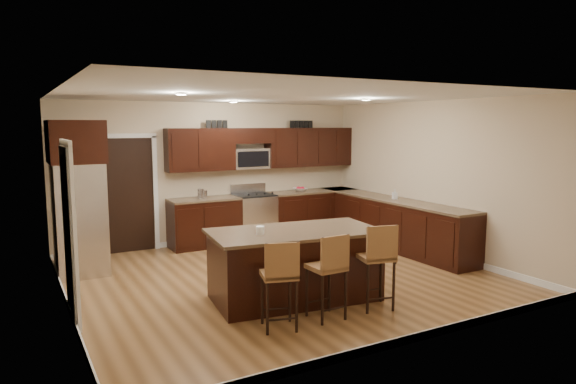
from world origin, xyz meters
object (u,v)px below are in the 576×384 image
island (295,267)px  stool_mid (329,267)px  refrigerator (78,196)px  stool_left (280,275)px  stool_right (378,257)px  range (254,217)px

island → stool_mid: stool_mid is taller
refrigerator → stool_mid: bearing=-56.7°
island → stool_left: size_ratio=2.27×
stool_left → stool_right: (1.36, -0.00, 0.04)m
range → stool_left: size_ratio=1.09×
island → stool_left: (-0.67, -0.84, 0.21)m
stool_left → stool_right: 1.36m
island → refrigerator: 3.58m
stool_left → refrigerator: bearing=131.4°
stool_mid → stool_right: bearing=-1.8°
range → stool_left: 4.54m
range → stool_mid: 4.34m
range → stool_left: (-1.67, -4.22, 0.17)m
range → island: (-1.00, -3.38, -0.04)m
range → stool_mid: bearing=-103.6°
stool_mid → stool_right: (0.71, -0.00, 0.03)m
island → stool_left: bearing=-121.3°
stool_left → stool_right: stool_right is taller
stool_mid → refrigerator: 4.19m
stool_right → island: bearing=142.7°
island → stool_mid: bearing=-84.0°
stool_left → island: bearing=67.8°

